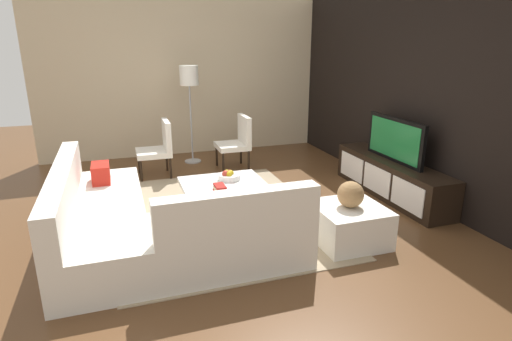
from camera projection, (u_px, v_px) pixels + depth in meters
name	position (u px, v px, depth m)	size (l,w,h in m)	color
ground_plane	(220.00, 218.00, 5.00)	(14.00, 14.00, 0.00)	brown
feature_wall_back	(420.00, 92.00, 5.40)	(6.40, 0.12, 2.80)	black
side_wall_left	(186.00, 77.00, 7.53)	(0.12, 5.20, 2.80)	beige
area_rug	(218.00, 215.00, 5.09)	(3.14, 2.40, 0.01)	tan
media_console	(391.00, 178.00, 5.66)	(2.06, 0.47, 0.50)	black
television	(395.00, 140.00, 5.49)	(1.13, 0.06, 0.58)	black
sectional_couch	(144.00, 224.00, 4.17)	(2.48, 2.30, 0.83)	white
coffee_table	(225.00, 199.00, 5.06)	(1.00, 1.00, 0.38)	black
accent_chair_near	(159.00, 145.00, 6.43)	(0.54, 0.52, 0.87)	black
floor_lamp	(189.00, 82.00, 6.88)	(0.31, 0.31, 1.64)	#A5A5AA
ottoman	(348.00, 224.00, 4.37)	(0.70, 0.70, 0.40)	white
fruit_bowl	(229.00, 176.00, 5.18)	(0.28, 0.28, 0.13)	silver
accent_chair_far	(238.00, 139.00, 6.83)	(0.53, 0.51, 0.87)	black
decorative_ball	(351.00, 194.00, 4.26)	(0.27, 0.27, 0.27)	#997247
book_stack	(220.00, 189.00, 4.76)	(0.21, 0.14, 0.09)	maroon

